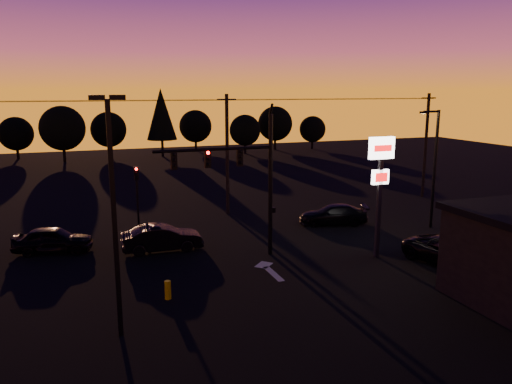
# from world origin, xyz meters

# --- Properties ---
(ground) EXTENTS (120.00, 120.00, 0.00)m
(ground) POSITION_xyz_m (0.00, 0.00, 0.00)
(ground) COLOR black
(ground) RESTS_ON ground
(lane_arrow) EXTENTS (1.20, 3.10, 0.01)m
(lane_arrow) POSITION_xyz_m (0.50, 1.67, 0.01)
(lane_arrow) COLOR beige
(lane_arrow) RESTS_ON ground
(traffic_signal_mast) EXTENTS (6.79, 0.52, 8.58)m
(traffic_signal_mast) POSITION_xyz_m (-0.10, 3.99, 4.94)
(traffic_signal_mast) COLOR black
(traffic_signal_mast) RESTS_ON ground
(secondary_signal) EXTENTS (0.30, 0.31, 4.35)m
(secondary_signal) POSITION_xyz_m (-5.00, 11.49, 2.86)
(secondary_signal) COLOR black
(secondary_signal) RESTS_ON ground
(parking_lot_light) EXTENTS (1.25, 0.30, 9.14)m
(parking_lot_light) POSITION_xyz_m (-7.50, -3.00, 5.27)
(parking_lot_light) COLOR black
(parking_lot_light) RESTS_ON ground
(pylon_sign) EXTENTS (1.50, 0.28, 6.80)m
(pylon_sign) POSITION_xyz_m (7.00, 1.50, 4.91)
(pylon_sign) COLOR black
(pylon_sign) RESTS_ON ground
(streetlight) EXTENTS (1.55, 0.35, 8.00)m
(streetlight) POSITION_xyz_m (13.91, 5.50, 4.42)
(streetlight) COLOR black
(streetlight) RESTS_ON ground
(utility_pole_1) EXTENTS (1.40, 0.26, 9.00)m
(utility_pole_1) POSITION_xyz_m (2.00, 14.00, 4.59)
(utility_pole_1) COLOR black
(utility_pole_1) RESTS_ON ground
(utility_pole_2) EXTENTS (1.40, 0.26, 9.00)m
(utility_pole_2) POSITION_xyz_m (20.00, 14.00, 4.59)
(utility_pole_2) COLOR black
(utility_pole_2) RESTS_ON ground
(power_wires) EXTENTS (36.00, 1.22, 0.07)m
(power_wires) POSITION_xyz_m (2.00, 14.00, 8.57)
(power_wires) COLOR black
(power_wires) RESTS_ON ground
(bollard) EXTENTS (0.29, 0.29, 0.86)m
(bollard) POSITION_xyz_m (-5.17, -0.26, 0.43)
(bollard) COLOR #D9C700
(bollard) RESTS_ON ground
(tree_1) EXTENTS (4.54, 4.54, 5.71)m
(tree_1) POSITION_xyz_m (-16.00, 53.00, 3.43)
(tree_1) COLOR black
(tree_1) RESTS_ON ground
(tree_2) EXTENTS (5.77, 5.78, 7.26)m
(tree_2) POSITION_xyz_m (-10.00, 48.00, 4.37)
(tree_2) COLOR black
(tree_2) RESTS_ON ground
(tree_3) EXTENTS (4.95, 4.95, 6.22)m
(tree_3) POSITION_xyz_m (-4.00, 52.00, 3.75)
(tree_3) COLOR black
(tree_3) RESTS_ON ground
(tree_4) EXTENTS (4.18, 4.18, 9.50)m
(tree_4) POSITION_xyz_m (3.00, 49.00, 5.93)
(tree_4) COLOR black
(tree_4) RESTS_ON ground
(tree_5) EXTENTS (4.95, 4.95, 6.22)m
(tree_5) POSITION_xyz_m (9.00, 54.00, 3.75)
(tree_5) COLOR black
(tree_5) RESTS_ON ground
(tree_6) EXTENTS (4.54, 4.54, 5.71)m
(tree_6) POSITION_xyz_m (15.00, 48.00, 3.43)
(tree_6) COLOR black
(tree_6) RESTS_ON ground
(tree_7) EXTENTS (5.36, 5.36, 6.74)m
(tree_7) POSITION_xyz_m (21.00, 51.00, 4.06)
(tree_7) COLOR black
(tree_7) RESTS_ON ground
(tree_8) EXTENTS (4.12, 4.12, 5.19)m
(tree_8) POSITION_xyz_m (27.00, 50.00, 3.12)
(tree_8) COLOR black
(tree_8) RESTS_ON ground
(car_left) EXTENTS (4.72, 2.74, 1.51)m
(car_left) POSITION_xyz_m (-10.24, 8.66, 0.75)
(car_left) COLOR black
(car_left) RESTS_ON ground
(car_mid) EXTENTS (4.71, 1.76, 1.54)m
(car_mid) POSITION_xyz_m (-4.23, 6.77, 0.77)
(car_mid) COLOR black
(car_mid) RESTS_ON ground
(car_right) EXTENTS (5.12, 3.30, 1.38)m
(car_right) POSITION_xyz_m (8.10, 8.58, 0.69)
(car_right) COLOR black
(car_right) RESTS_ON ground
(suv_parked) EXTENTS (3.67, 5.61, 1.43)m
(suv_parked) POSITION_xyz_m (10.01, -1.02, 0.72)
(suv_parked) COLOR black
(suv_parked) RESTS_ON ground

